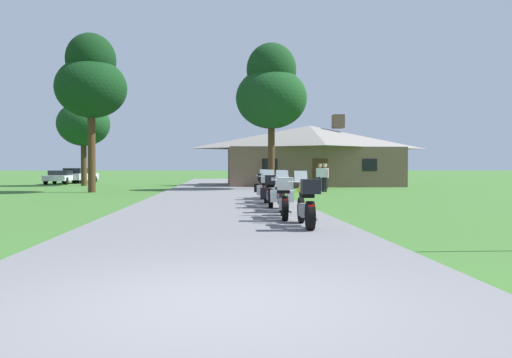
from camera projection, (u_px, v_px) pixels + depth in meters
ground_plane at (219, 196)px, 24.98m from camera, size 500.00×500.00×0.00m
asphalt_driveway at (219, 198)px, 22.99m from camera, size 6.40×80.00×0.06m
motorcycle_yellow_nearest_to_camera at (306, 203)px, 11.47m from camera, size 0.66×2.08×1.30m
motorcycle_silver_second_in_row at (284, 198)px, 13.41m from camera, size 0.67×2.08×1.30m
motorcycle_orange_third_in_row at (282, 194)px, 15.72m from camera, size 0.84×2.08×1.30m
motorcycle_green_fourth_in_row at (270, 191)px, 17.54m from camera, size 0.81×2.08×1.30m
motorcycle_black_fifth_in_row at (266, 189)px, 19.62m from camera, size 0.85×2.08×1.30m
motorcycle_yellow_farthest_in_row at (263, 186)px, 21.94m from camera, size 0.86×2.08×1.30m
stone_lodge at (310, 155)px, 40.48m from camera, size 13.94×9.13×5.77m
bystander_white_shirt_near_lodge at (320, 176)px, 30.82m from camera, size 0.41×0.42×1.69m
bystander_red_shirt_beside_signpost at (326, 175)px, 33.17m from camera, size 0.41×0.42×1.69m
bystander_white_shirt_by_tree at (324, 176)px, 29.46m from camera, size 0.42×0.41×1.69m
tree_by_lodge_front at (271, 90)px, 32.21m from camera, size 4.61×4.61×9.52m
tree_left_far at (83, 118)px, 39.46m from camera, size 4.11×4.11×8.11m
tree_left_near at (91, 80)px, 28.83m from camera, size 4.08×4.08×9.23m
parked_silver_suv_far_left at (80, 175)px, 46.51m from camera, size 2.47×4.81×1.40m
parked_white_sedan_far_left at (60, 177)px, 43.47m from camera, size 2.04×4.27×1.20m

